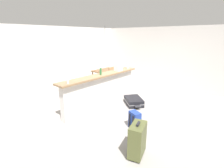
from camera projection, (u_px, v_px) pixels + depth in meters
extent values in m
cube|color=gray|center=(119.00, 106.00, 5.39)|extent=(13.00, 13.00, 0.05)
cube|color=silver|center=(62.00, 58.00, 6.97)|extent=(6.60, 0.10, 2.50)
cube|color=silver|center=(158.00, 56.00, 7.42)|extent=(0.10, 6.00, 2.50)
cube|color=silver|center=(102.00, 91.00, 5.17)|extent=(2.80, 0.20, 0.97)
cube|color=#93704C|center=(101.00, 75.00, 5.03)|extent=(2.96, 0.40, 0.05)
cylinder|color=silver|center=(68.00, 80.00, 4.04)|extent=(0.06, 0.06, 0.20)
cylinder|color=#2D6B38|center=(101.00, 71.00, 4.95)|extent=(0.06, 0.06, 0.20)
cylinder|color=silver|center=(128.00, 65.00, 5.89)|extent=(0.08, 0.08, 0.22)
cube|color=silver|center=(118.00, 67.00, 5.52)|extent=(0.26, 0.18, 0.22)
cube|color=brown|center=(107.00, 70.00, 7.10)|extent=(1.10, 0.80, 0.04)
cylinder|color=brown|center=(104.00, 83.00, 6.63)|extent=(0.06, 0.06, 0.70)
cylinder|color=brown|center=(120.00, 78.00, 7.34)|extent=(0.06, 0.06, 0.70)
cylinder|color=brown|center=(93.00, 80.00, 7.07)|extent=(0.06, 0.06, 0.70)
cylinder|color=brown|center=(109.00, 76.00, 7.77)|extent=(0.06, 0.06, 0.70)
cube|color=#9E754C|center=(116.00, 80.00, 6.76)|extent=(0.42, 0.42, 0.04)
cube|color=#9E754C|center=(112.00, 73.00, 6.80)|extent=(0.40, 0.06, 0.48)
cylinder|color=#9E754C|center=(116.00, 87.00, 6.60)|extent=(0.04, 0.04, 0.41)
cylinder|color=#9E754C|center=(121.00, 85.00, 6.82)|extent=(0.04, 0.04, 0.41)
cylinder|color=#9E754C|center=(110.00, 85.00, 6.82)|extent=(0.04, 0.04, 0.41)
cylinder|color=#9E754C|center=(115.00, 84.00, 7.04)|extent=(0.04, 0.04, 0.41)
cylinder|color=black|center=(105.00, 35.00, 6.69)|extent=(0.01, 0.01, 0.67)
cone|color=white|center=(105.00, 45.00, 6.80)|extent=(0.34, 0.34, 0.14)
sphere|color=white|center=(105.00, 47.00, 6.82)|extent=(0.07, 0.07, 0.07)
cube|color=black|center=(134.00, 101.00, 5.41)|extent=(0.80, 0.83, 0.22)
cube|color=gray|center=(134.00, 101.00, 5.41)|extent=(0.81, 0.85, 0.02)
cube|color=#2D2D33|center=(138.00, 106.00, 5.03)|extent=(0.23, 0.22, 0.02)
cube|color=#233D93|center=(135.00, 120.00, 4.00)|extent=(0.26, 0.32, 0.42)
cube|color=navy|center=(138.00, 122.00, 4.07)|extent=(0.13, 0.23, 0.19)
cube|color=black|center=(133.00, 123.00, 3.90)|extent=(0.03, 0.04, 0.36)
cube|color=black|center=(130.00, 121.00, 4.02)|extent=(0.03, 0.04, 0.36)
cube|color=#51562D|center=(137.00, 140.00, 3.05)|extent=(0.49, 0.36, 0.60)
cylinder|color=black|center=(134.00, 160.00, 2.97)|extent=(0.07, 0.05, 0.06)
cylinder|color=black|center=(139.00, 148.00, 3.30)|extent=(0.07, 0.05, 0.06)
cube|color=#232328|center=(138.00, 124.00, 2.96)|extent=(0.15, 0.08, 0.04)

